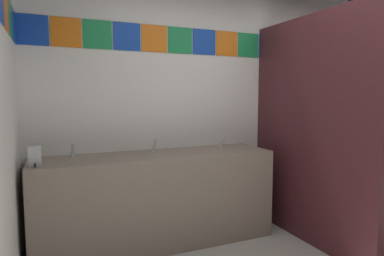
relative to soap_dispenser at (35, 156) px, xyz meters
name	(u,v)px	position (x,y,z in m)	size (l,w,h in m)	color
wall_back	(213,98)	(1.76, 0.49, 0.44)	(3.79, 0.09, 2.74)	white
vanity_counter	(158,198)	(1.02, 0.17, -0.49)	(2.19, 0.57, 0.86)	gray
faucet_left	(73,152)	(0.29, 0.26, -0.03)	(0.04, 0.10, 0.14)	silver
faucet_center	(154,147)	(1.02, 0.26, -0.03)	(0.04, 0.10, 0.14)	silver
faucet_right	(222,143)	(1.75, 0.26, -0.03)	(0.04, 0.10, 0.14)	silver
soap_dispenser	(35,156)	(0.00, 0.00, 0.00)	(0.09, 0.09, 0.16)	#B7BABF
stall_divider	(342,133)	(2.49, -0.60, 0.13)	(0.92, 1.57, 2.14)	#471E23
toilet	(316,191)	(2.89, 0.10, -0.63)	(0.39, 0.49, 0.74)	white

